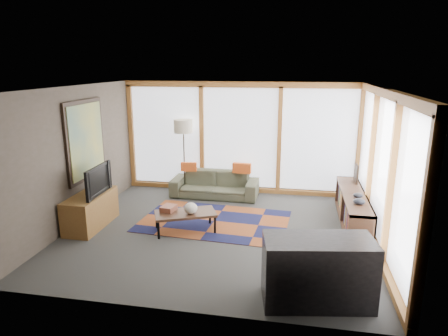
% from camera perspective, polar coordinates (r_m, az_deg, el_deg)
% --- Properties ---
extents(ground, '(5.50, 5.50, 0.00)m').
position_cam_1_polar(ground, '(7.43, -0.57, -9.01)').
color(ground, '#31312E').
rests_on(ground, ground).
extents(room_envelope, '(5.52, 5.02, 2.62)m').
position_cam_1_polar(room_envelope, '(7.43, 3.99, 3.43)').
color(room_envelope, '#423A2F').
rests_on(room_envelope, ground).
extents(rug, '(2.94, 2.01, 0.01)m').
position_cam_1_polar(rug, '(7.87, -1.38, -7.58)').
color(rug, brown).
rests_on(rug, ground).
extents(sofa, '(1.99, 0.80, 0.58)m').
position_cam_1_polar(sofa, '(9.22, -1.34, -2.33)').
color(sofa, '#3B3F2D').
rests_on(sofa, ground).
extents(pillow_left, '(0.38, 0.16, 0.20)m').
position_cam_1_polar(pillow_left, '(9.25, -5.05, 0.18)').
color(pillow_left, '#CB511B').
rests_on(pillow_left, sofa).
extents(pillow_right, '(0.43, 0.17, 0.23)m').
position_cam_1_polar(pillow_right, '(9.04, 2.57, -0.02)').
color(pillow_right, '#CB511B').
rests_on(pillow_right, sofa).
extents(floor_lamp, '(0.44, 0.44, 1.75)m').
position_cam_1_polar(floor_lamp, '(9.40, -5.72, 1.62)').
color(floor_lamp, '#32271A').
rests_on(floor_lamp, ground).
extents(coffee_table, '(1.22, 0.94, 0.36)m').
position_cam_1_polar(coffee_table, '(7.40, -5.53, -7.64)').
color(coffee_table, '#322015').
rests_on(coffee_table, ground).
extents(book_stack, '(0.28, 0.32, 0.10)m').
position_cam_1_polar(book_stack, '(7.44, -7.92, -5.72)').
color(book_stack, brown).
rests_on(book_stack, coffee_table).
extents(vase, '(0.25, 0.25, 0.21)m').
position_cam_1_polar(vase, '(7.23, -4.77, -5.75)').
color(vase, beige).
rests_on(vase, coffee_table).
extents(bookshelf, '(0.44, 2.40, 0.60)m').
position_cam_1_polar(bookshelf, '(8.07, 17.92, -5.52)').
color(bookshelf, '#322015').
rests_on(bookshelf, ground).
extents(bowl_a, '(0.23, 0.23, 0.10)m').
position_cam_1_polar(bowl_a, '(7.39, 18.75, -4.54)').
color(bowl_a, black).
rests_on(bowl_a, bookshelf).
extents(bowl_b, '(0.19, 0.19, 0.09)m').
position_cam_1_polar(bowl_b, '(7.75, 18.61, -3.71)').
color(bowl_b, black).
rests_on(bowl_b, bookshelf).
extents(shelf_picture, '(0.05, 0.30, 0.39)m').
position_cam_1_polar(shelf_picture, '(8.65, 18.34, -0.76)').
color(shelf_picture, black).
rests_on(shelf_picture, bookshelf).
extents(tv_console, '(0.52, 1.26, 0.63)m').
position_cam_1_polar(tv_console, '(7.94, -18.50, -5.76)').
color(tv_console, brown).
rests_on(tv_console, ground).
extents(television, '(0.15, 0.96, 0.55)m').
position_cam_1_polar(television, '(7.74, -18.10, -1.65)').
color(television, black).
rests_on(television, tv_console).
extents(bar_counter, '(1.46, 0.86, 0.87)m').
position_cam_1_polar(bar_counter, '(5.36, 13.24, -14.14)').
color(bar_counter, black).
rests_on(bar_counter, ground).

